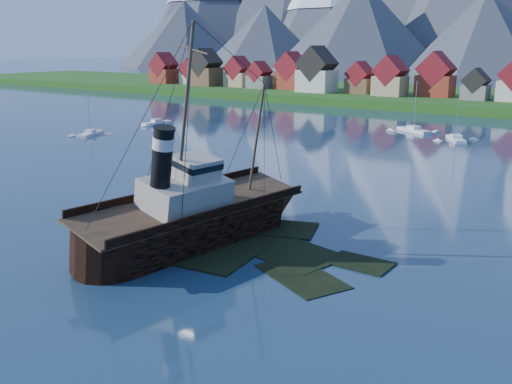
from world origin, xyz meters
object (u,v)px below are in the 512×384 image
Objects in this scene: sailboat_b at (157,124)px; sailboat_e at (456,140)px; sailboat_a at (91,134)px; tugboat_wreck at (200,212)px; sailboat_c at (414,131)px.

sailboat_e is (72.25, 19.89, -0.05)m from sailboat_b.
sailboat_b is 1.13× the size of sailboat_e.
sailboat_a is 0.88× the size of sailboat_b.
tugboat_wreck reaches higher than sailboat_e.
sailboat_a is 83.12m from sailboat_e.
tugboat_wreck is 80.22m from sailboat_a.
sailboat_c is 1.15× the size of sailboat_e.
sailboat_b is 74.94m from sailboat_e.
sailboat_e is (12.27, -7.06, -0.04)m from sailboat_c.
sailboat_b is 65.76m from sailboat_c.
sailboat_b reaches higher than sailboat_e.
tugboat_wreck is at bearing -36.04° from sailboat_b.
sailboat_c is at bearing 14.71° from sailboat_a.
sailboat_c is (59.98, 26.95, -0.01)m from sailboat_b.
sailboat_a is 77.07m from sailboat_c.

